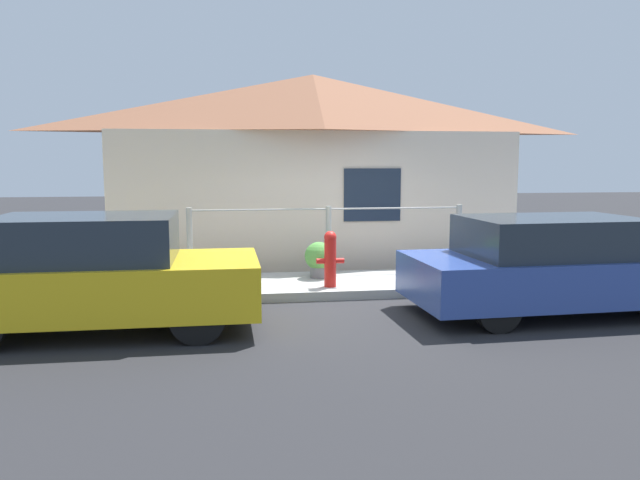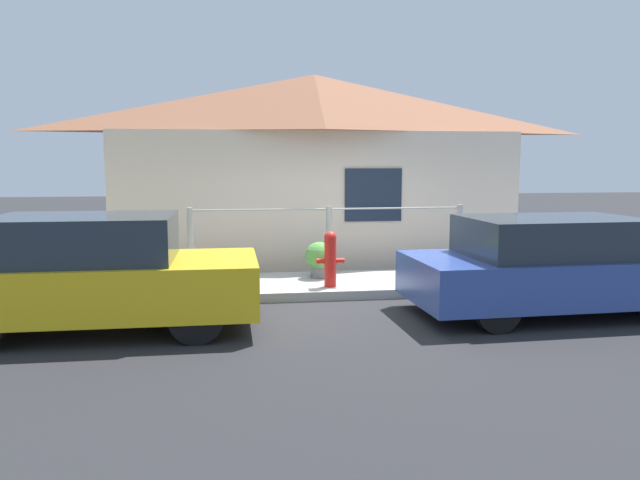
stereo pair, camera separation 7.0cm
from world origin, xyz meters
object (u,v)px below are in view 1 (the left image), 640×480
(car_left, at_px, (97,274))
(fire_hydrant, at_px, (330,258))
(potted_plant_near_hydrant, at_px, (319,258))
(car_right, at_px, (558,266))

(car_left, height_order, fire_hydrant, car_left)
(potted_plant_near_hydrant, bearing_deg, fire_hydrant, -85.32)
(car_right, relative_size, fire_hydrant, 4.84)
(potted_plant_near_hydrant, bearing_deg, car_left, -142.84)
(car_left, height_order, potted_plant_near_hydrant, car_left)
(car_left, relative_size, car_right, 0.91)
(car_right, xyz_separation_m, potted_plant_near_hydrant, (-2.99, 2.38, -0.19))
(car_left, distance_m, potted_plant_near_hydrant, 3.94)
(fire_hydrant, height_order, potted_plant_near_hydrant, fire_hydrant)
(car_left, xyz_separation_m, potted_plant_near_hydrant, (3.13, 2.38, -0.24))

